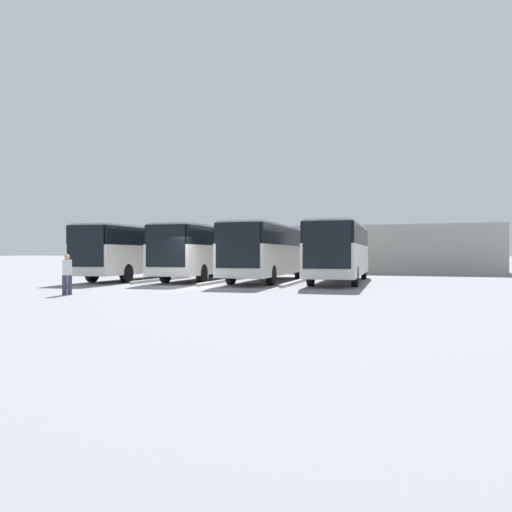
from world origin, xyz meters
TOP-DOWN VIEW (x-y plane):
  - ground_plane at (0.00, 0.00)m, footprint 600.00×600.00m
  - bus_0 at (-6.33, -6.42)m, footprint 3.42×12.14m
  - curb_divider_0 at (-4.22, -4.65)m, footprint 0.83×7.69m
  - bus_1 at (-2.11, -6.01)m, footprint 3.42×12.14m
  - curb_divider_1 at (0.00, -4.24)m, footprint 0.83×7.69m
  - bus_2 at (2.11, -6.48)m, footprint 3.42×12.14m
  - curb_divider_2 at (4.22, -4.71)m, footprint 0.83×7.69m
  - bus_3 at (6.33, -5.47)m, footprint 3.42×12.14m
  - pedestrian at (2.30, 5.98)m, footprint 0.49×0.49m
  - station_building at (0.00, -25.66)m, footprint 33.25×15.27m

SIDE VIEW (x-z plane):
  - ground_plane at x=0.00m, z-range 0.00..0.00m
  - curb_divider_0 at x=-4.22m, z-range 0.00..0.15m
  - curb_divider_1 at x=0.00m, z-range 0.00..0.15m
  - curb_divider_2 at x=4.22m, z-range 0.00..0.15m
  - pedestrian at x=2.30m, z-range 0.06..1.68m
  - bus_0 at x=-6.33m, z-range 0.19..3.47m
  - bus_1 at x=-2.11m, z-range 0.19..3.47m
  - bus_2 at x=2.11m, z-range 0.19..3.47m
  - bus_3 at x=6.33m, z-range 0.19..3.47m
  - station_building at x=0.00m, z-range 0.03..4.04m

